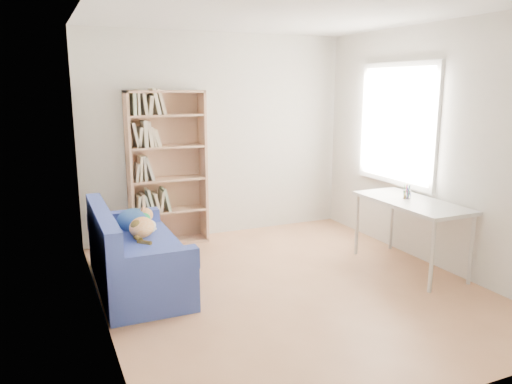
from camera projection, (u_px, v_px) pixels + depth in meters
ground at (288, 286)px, 4.94m from camera, size 4.00×4.00×0.00m
room_shell at (298, 119)px, 4.66m from camera, size 3.54×4.04×2.62m
sofa at (134, 255)px, 4.90m from camera, size 0.79×1.63×0.80m
bookshelf at (167, 175)px, 6.11m from camera, size 0.94×0.29×1.89m
desk at (411, 207)px, 5.29m from camera, size 0.60×1.31×0.75m
pen_cup at (407, 193)px, 5.37m from camera, size 0.08×0.08×0.16m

